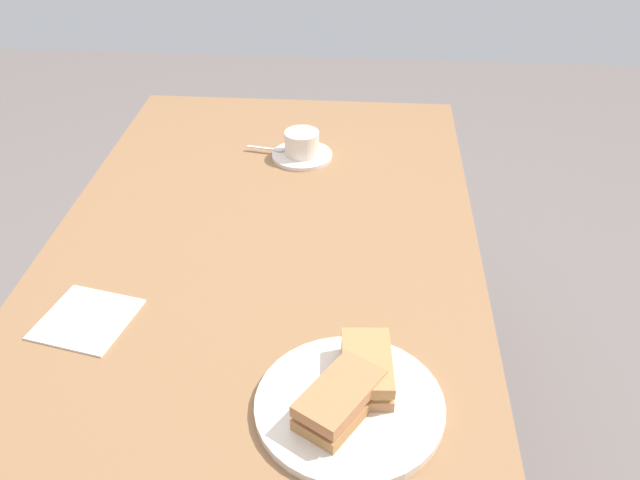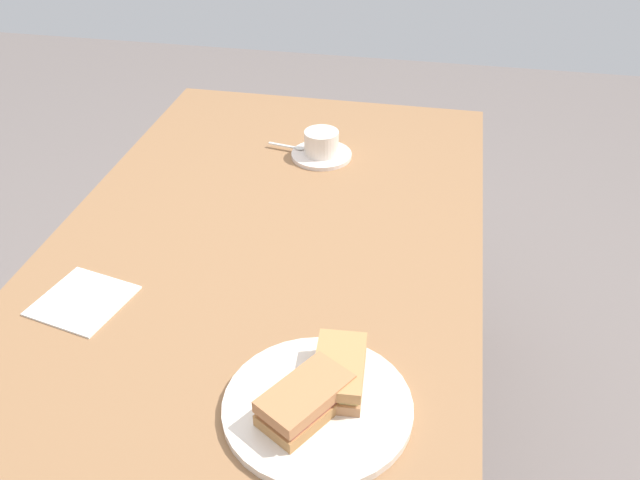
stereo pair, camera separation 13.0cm
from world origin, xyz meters
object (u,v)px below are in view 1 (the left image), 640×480
at_px(sandwich_back, 367,368).
at_px(coffee_cup, 302,142).
at_px(spoon, 272,149).
at_px(napkin, 87,319).
at_px(coffee_saucer, 302,155).
at_px(sandwich_plate, 350,405).
at_px(dining_table, 267,267).
at_px(sandwich_front, 340,400).

bearing_deg(sandwich_back, coffee_cup, -166.94).
bearing_deg(sandwich_back, spoon, -161.77).
bearing_deg(napkin, coffee_saucer, 153.23).
xyz_separation_m(sandwich_plate, spoon, (-0.81, -0.23, 0.01)).
xyz_separation_m(sandwich_back, spoon, (-0.76, -0.25, -0.02)).
xyz_separation_m(sandwich_back, coffee_saucer, (-0.75, -0.17, -0.03)).
distance_m(dining_table, spoon, 0.36).
height_order(sandwich_plate, sandwich_back, sandwich_back).
distance_m(sandwich_front, coffee_saucer, 0.83).
height_order(dining_table, sandwich_plate, sandwich_plate).
bearing_deg(coffee_saucer, spoon, -100.21).
bearing_deg(coffee_saucer, napkin, -26.77).
bearing_deg(sandwich_back, coffee_saucer, -166.88).
distance_m(sandwich_back, coffee_saucer, 0.77).
distance_m(coffee_saucer, coffee_cup, 0.04).
bearing_deg(coffee_cup, sandwich_back, 13.06).
relative_size(spoon, napkin, 0.66).
bearing_deg(sandwich_plate, coffee_saucer, -169.31).
bearing_deg(napkin, spoon, 159.43).
bearing_deg(coffee_saucer, sandwich_back, 13.12).
distance_m(dining_table, sandwich_front, 0.53).
height_order(sandwich_front, spoon, sandwich_front).
xyz_separation_m(coffee_cup, spoon, (-0.01, -0.08, -0.03)).
relative_size(sandwich_front, spoon, 1.61).
relative_size(coffee_cup, napkin, 0.73).
relative_size(coffee_saucer, spoon, 1.52).
relative_size(sandwich_plate, coffee_cup, 2.63).
bearing_deg(napkin, sandwich_plate, 70.60).
bearing_deg(coffee_saucer, sandwich_front, 9.47).
bearing_deg(spoon, sandwich_plate, 15.63).
distance_m(sandwich_front, coffee_cup, 0.83).
xyz_separation_m(sandwich_front, coffee_cup, (-0.81, -0.14, 0.00)).
xyz_separation_m(sandwich_plate, napkin, (-0.16, -0.47, -0.01)).
distance_m(coffee_cup, spoon, 0.08).
bearing_deg(coffee_cup, spoon, -99.03).
bearing_deg(sandwich_back, napkin, -103.23).
xyz_separation_m(sandwich_back, napkin, (-0.12, -0.49, -0.04)).
xyz_separation_m(sandwich_front, sandwich_back, (-0.07, 0.04, -0.00)).
bearing_deg(coffee_saucer, dining_table, -7.81).
bearing_deg(dining_table, sandwich_plate, 22.69).
height_order(sandwich_front, sandwich_back, sandwich_front).
distance_m(coffee_saucer, spoon, 0.08).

